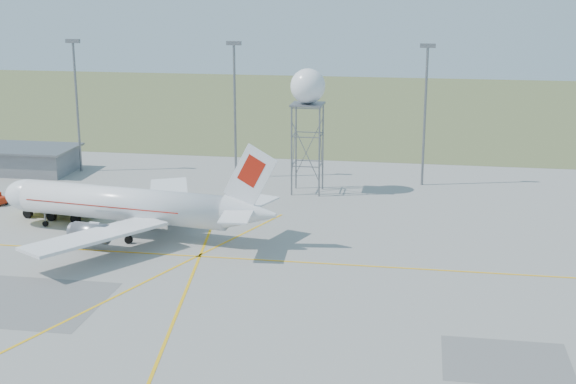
# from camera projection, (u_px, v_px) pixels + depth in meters

# --- Properties ---
(grass_strip) EXTENTS (400.00, 120.00, 0.03)m
(grass_strip) POSITION_uv_depth(u_px,v_px,m) (348.00, 106.00, 191.12)
(grass_strip) COLOR #506236
(grass_strip) RESTS_ON ground
(building_grey) EXTENTS (19.00, 10.00, 3.90)m
(building_grey) POSITION_uv_depth(u_px,v_px,m) (15.00, 159.00, 125.44)
(building_grey) COLOR gray
(building_grey) RESTS_ON ground
(mast_a) EXTENTS (2.20, 0.50, 20.50)m
(mast_a) POSITION_uv_depth(u_px,v_px,m) (76.00, 95.00, 123.15)
(mast_a) COLOR slate
(mast_a) RESTS_ON ground
(mast_b) EXTENTS (2.20, 0.50, 20.50)m
(mast_b) POSITION_uv_depth(u_px,v_px,m) (235.00, 98.00, 119.11)
(mast_b) COLOR slate
(mast_b) RESTS_ON ground
(mast_c) EXTENTS (2.20, 0.50, 20.50)m
(mast_c) POSITION_uv_depth(u_px,v_px,m) (425.00, 103.00, 114.60)
(mast_c) COLOR slate
(mast_c) RESTS_ON ground
(airliner_main) EXTENTS (35.06, 33.81, 11.94)m
(airliner_main) POSITION_uv_depth(u_px,v_px,m) (128.00, 205.00, 93.53)
(airliner_main) COLOR white
(airliner_main) RESTS_ON ground
(radar_tower) EXTENTS (4.83, 4.83, 17.47)m
(radar_tower) POSITION_uv_depth(u_px,v_px,m) (308.00, 124.00, 111.13)
(radar_tower) COLOR slate
(radar_tower) RESTS_ON ground
(fire_truck) EXTENTS (10.36, 5.38, 3.97)m
(fire_truck) POSITION_uv_depth(u_px,v_px,m) (61.00, 203.00, 101.14)
(fire_truck) COLOR yellow
(fire_truck) RESTS_ON ground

